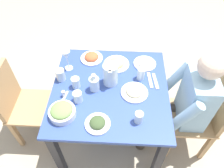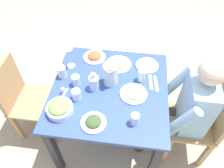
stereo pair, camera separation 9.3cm
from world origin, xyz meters
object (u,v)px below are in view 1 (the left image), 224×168
plate_rice_curry (92,57)px  water_glass_by_pitcher (60,75)px  chair_near (202,114)px  wine_glass (66,56)px  salt_shaker (64,94)px  plate_fries (116,63)px  water_glass_near_right (78,97)px  dining_table (110,98)px  plate_yoghurt (145,63)px  oil_carafe (94,84)px  plate_beans (134,92)px  water_glass_near_left (76,83)px  water_glass_far_left (139,117)px  water_pitcher (110,74)px  plate_dolmas (98,123)px  salad_bowl (62,112)px  water_glass_far_right (141,74)px  chair_far (22,103)px  diner_near (182,103)px

plate_rice_curry → water_glass_by_pitcher: bearing=139.3°
chair_near → wine_glass: (0.25, 1.17, 0.40)m
salt_shaker → plate_fries: bearing=-46.7°
water_glass_near_right → dining_table: bearing=-60.9°
chair_near → plate_rice_curry: 1.10m
plate_yoghurt → wine_glass: wine_glass is taller
water_glass_near_right → oil_carafe: size_ratio=0.55×
plate_beans → water_glass_near_left: 0.47m
plate_rice_curry → plate_fries: (-0.06, -0.23, -0.00)m
water_glass_by_pitcher → water_glass_far_left: bearing=-120.7°
plate_beans → water_glass_near_right: size_ratio=2.37×
oil_carafe → salt_shaker: bearing=109.8°
water_pitcher → plate_dolmas: size_ratio=1.04×
plate_rice_curry → wine_glass: size_ratio=1.02×
plate_yoghurt → water_glass_near_right: water_glass_near_right is taller
plate_beans → water_pitcher: bearing=61.6°
salad_bowl → water_glass_near_right: (0.14, -0.09, 0.00)m
plate_fries → water_glass_near_left: bearing=130.4°
salad_bowl → oil_carafe: size_ratio=1.18×
plate_beans → water_glass_far_right: water_glass_far_right is taller
plate_fries → water_glass_by_pitcher: 0.49m
dining_table → water_glass_by_pitcher: 0.45m
plate_yoghurt → water_glass_near_left: size_ratio=2.17×
plate_yoghurt → dining_table: bearing=135.5°
plate_rice_curry → salad_bowl: bearing=167.0°
chair_far → plate_rice_curry: chair_far is taller
oil_carafe → water_glass_near_left: bearing=82.4°
water_pitcher → plate_rice_curry: size_ratio=0.95×
water_glass_near_right → wine_glass: bearing=21.7°
water_pitcher → water_glass_near_right: 0.31m
water_glass_near_left → salt_shaker: 0.13m
water_glass_far_right → plate_dolmas: bearing=145.5°
plate_beans → salt_shaker: bearing=95.9°
salad_bowl → water_glass_by_pitcher: water_glass_by_pitcher is taller
water_glass_near_right → plate_fries: bearing=-34.1°
water_pitcher → water_glass_near_right: (-0.20, 0.24, -0.05)m
water_glass_near_right → wine_glass: 0.38m
salt_shaker → plate_rice_curry: bearing=-20.9°
water_glass_far_right → wine_glass: 0.63m
plate_rice_curry → water_glass_near_left: water_glass_near_left is taller
dining_table → water_glass_near_left: 0.32m
water_glass_by_pitcher → oil_carafe: (-0.09, -0.29, 0.01)m
plate_fries → chair_far: bearing=108.0°
plate_beans → wine_glass: bearing=66.4°
dining_table → plate_rice_curry: (0.34, 0.19, 0.14)m
water_glass_near_right → diner_near: bearing=-83.5°
plate_yoghurt → wine_glass: bearing=97.4°
water_glass_near_left → water_glass_near_right: 0.15m
water_glass_far_right → water_glass_near_left: bearing=102.6°
plate_dolmas → plate_beans: (0.30, -0.26, -0.00)m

